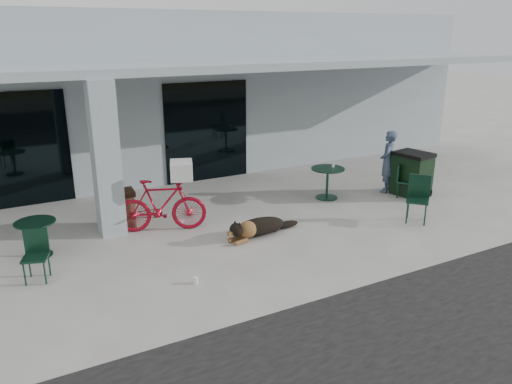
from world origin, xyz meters
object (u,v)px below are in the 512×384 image
cafe_table_near (37,239)px  trash_receptacle (123,209)px  cafe_chair_near (35,257)px  cafe_chair_far_b (418,200)px  dog (259,226)px  cafe_chair_far_a (406,181)px  wheeled_bin (412,174)px  person (388,162)px  bicycle (161,205)px  cafe_table_far (327,183)px

cafe_table_near → trash_receptacle: bearing=21.2°
cafe_chair_near → cafe_chair_far_b: (7.57, -1.02, 0.08)m
dog → cafe_chair_far_a: bearing=-7.5°
cafe_chair_near → cafe_chair_far_b: size_ratio=0.85×
cafe_chair_far_a → wheeled_bin: bearing=-16.5°
person → wheeled_bin: person is taller
dog → cafe_chair_near: (-4.19, 0.07, 0.22)m
dog → wheeled_bin: (4.66, 0.50, 0.34)m
cafe_chair_near → trash_receptacle: (1.89, 1.72, -0.03)m
cafe_table_near → wheeled_bin: wheeled_bin is taller
cafe_table_near → cafe_chair_far_b: size_ratio=0.71×
cafe_chair_far_a → wheeled_bin: 0.30m
trash_receptacle → cafe_chair_far_a: bearing=-11.5°
dog → cafe_table_near: (-4.07, 1.10, 0.13)m
bicycle → person: 5.96m
cafe_table_near → cafe_chair_far_a: cafe_chair_far_a is taller
cafe_table_near → cafe_chair_near: cafe_chair_near is taller
cafe_chair_far_a → person: (-0.10, 0.59, 0.38)m
wheeled_bin → dog: bearing=176.0°
dog → cafe_chair_far_b: cafe_chair_far_b is taller
dog → cafe_chair_near: 4.19m
bicycle → wheeled_bin: size_ratio=1.67×
cafe_chair_near → dog: bearing=18.0°
bicycle → dog: size_ratio=1.43×
cafe_chair_far_a → cafe_table_near: bearing=142.5°
cafe_table_far → trash_receptacle: bearing=174.4°
cafe_table_near → cafe_chair_near: bearing=-96.8°
bicycle → cafe_table_far: size_ratio=2.24×
dog → cafe_chair_far_a: (4.40, 0.42, 0.21)m
cafe_chair_near → trash_receptacle: 2.55m
cafe_table_near → cafe_table_far: cafe_table_far is taller
cafe_chair_far_a → trash_receptacle: size_ratio=1.03×
trash_receptacle → person: bearing=-6.7°
bicycle → dog: 2.08m
bicycle → person: size_ratio=1.16×
cafe_table_far → trash_receptacle: (-4.93, 0.49, 0.02)m
cafe_table_far → wheeled_bin: wheeled_bin is taller
dog → trash_receptacle: trash_receptacle is taller
cafe_chair_far_b → trash_receptacle: cafe_chair_far_b is taller
dog → person: bearing=0.2°
bicycle → cafe_chair_far_b: 5.48m
person → dog: bearing=-25.3°
bicycle → cafe_chair_far_b: bicycle is taller
cafe_chair_far_a → trash_receptacle: bearing=135.6°
cafe_chair_near → cafe_table_near: bearing=102.1°
person → cafe_chair_near: bearing=-32.2°
cafe_chair_near → cafe_table_far: bearing=29.1°
cafe_table_far → cafe_chair_near: bearing=-169.8°
cafe_table_far → cafe_chair_far_a: (1.77, -0.88, 0.03)m
cafe_table_far → person: (1.66, -0.29, 0.41)m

